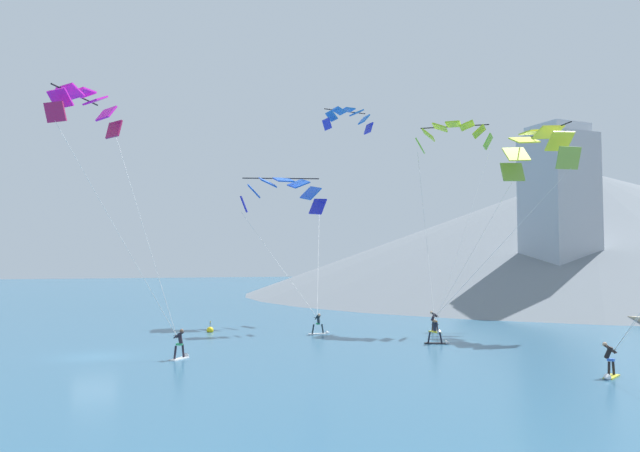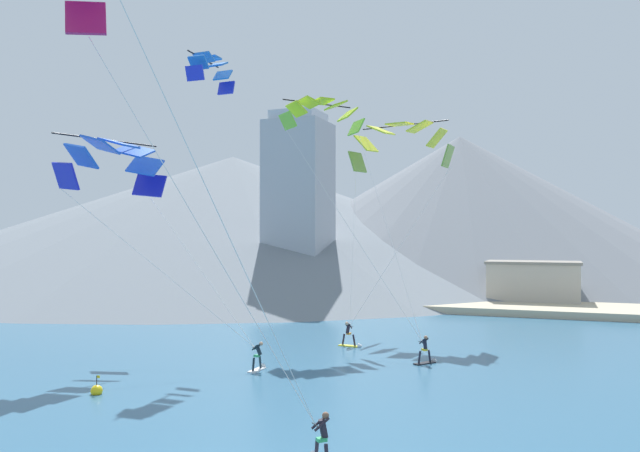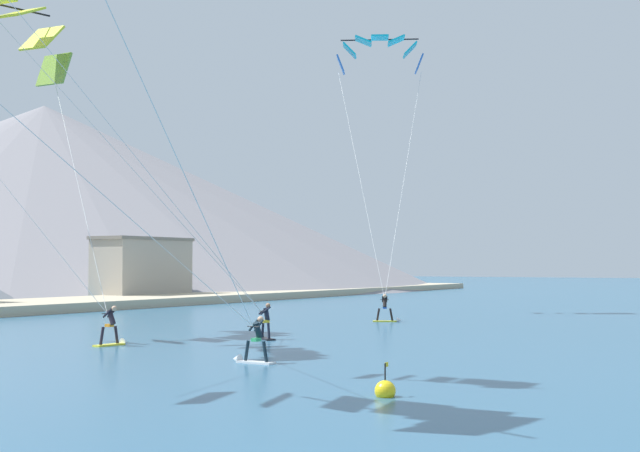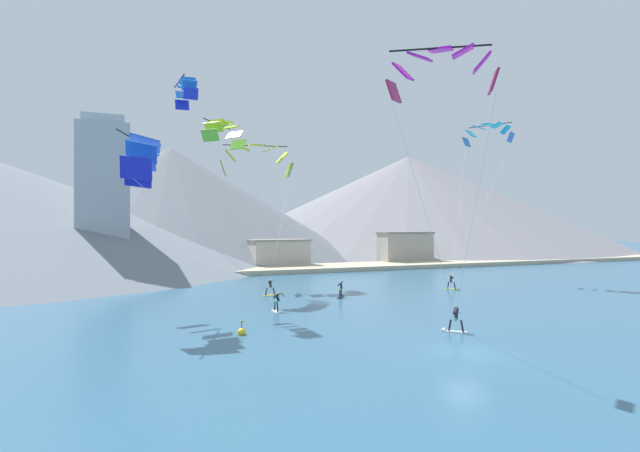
# 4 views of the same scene
# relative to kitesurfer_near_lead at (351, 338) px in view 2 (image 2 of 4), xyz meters

# --- Properties ---
(kitesurfer_near_lead) EXTENTS (1.77, 0.71, 1.80)m
(kitesurfer_near_lead) POSITION_rel_kitesurfer_near_lead_xyz_m (0.00, 0.00, 0.00)
(kitesurfer_near_lead) COLOR yellow
(kitesurfer_near_lead) RESTS_ON ground
(kitesurfer_near_trail) EXTENTS (1.52, 1.51, 1.83)m
(kitesurfer_near_trail) POSITION_rel_kitesurfer_near_lead_xyz_m (5.85, -21.33, 0.01)
(kitesurfer_near_trail) COLOR white
(kitesurfer_near_trail) RESTS_ON ground
(kitesurfer_mid_center) EXTENTS (0.64, 1.75, 1.72)m
(kitesurfer_mid_center) POSITION_rel_kitesurfer_near_lead_xyz_m (-2.53, -8.95, -0.06)
(kitesurfer_mid_center) COLOR white
(kitesurfer_mid_center) RESTS_ON ground
(kitesurfer_far_left) EXTENTS (1.34, 1.65, 1.76)m
(kitesurfer_far_left) POSITION_rel_kitesurfer_near_lead_xyz_m (5.98, -3.76, -0.05)
(kitesurfer_far_left) COLOR black
(kitesurfer_far_left) RESTS_ON ground
(parafoil_kite_near_lead) EXTENTS (8.86, 11.30, 15.62)m
(parafoil_kite_near_lead) POSITION_rel_kitesurfer_near_lead_xyz_m (1.14, 9.72, 14.92)
(parafoil_kite_near_lead) COLOR #7DA63C
(parafoil_kite_mid_center) EXTENTS (12.18, 8.52, 12.50)m
(parafoil_kite_mid_center) POSITION_rel_kitesurfer_near_lead_xyz_m (-12.99, -8.41, 11.79)
(parafoil_kite_mid_center) COLOR #1B20B8
(parafoil_kite_far_left) EXTENTS (12.42, 11.60, 16.93)m
(parafoil_kite_far_left) POSITION_rel_kitesurfer_near_lead_xyz_m (-3.82, 4.65, 16.66)
(parafoil_kite_far_left) COLOR #75C831
(parafoil_kite_distant_high_outer) EXTENTS (1.46, 4.81, 2.14)m
(parafoil_kite_distant_high_outer) POSITION_rel_kitesurfer_near_lead_xyz_m (-9.06, -3.40, 18.58)
(parafoil_kite_distant_high_outer) COLOR #202BC7
(race_marker_buoy) EXTENTS (0.56, 0.56, 1.02)m
(race_marker_buoy) POSITION_rel_kitesurfer_near_lead_xyz_m (-7.37, -16.58, -0.41)
(race_marker_buoy) COLOR yellow
(race_marker_buoy) RESTS_ON ground
(shoreline_strip) EXTENTS (180.00, 10.00, 0.70)m
(shoreline_strip) POSITION_rel_kitesurfer_near_lead_xyz_m (2.99, 25.22, -0.22)
(shoreline_strip) COLOR #BCAD8E
(shoreline_strip) RESTS_ON ground
(shore_building_promenade_mid) EXTENTS (9.68, 5.69, 4.89)m
(shore_building_promenade_mid) POSITION_rel_kitesurfer_near_lead_xyz_m (10.77, 30.21, 1.89)
(shore_building_promenade_mid) COLOR #B7AD9E
(shore_building_promenade_mid) RESTS_ON ground
(shore_building_quay_east) EXTENTS (5.81, 6.53, 5.72)m
(shore_building_quay_east) POSITION_rel_kitesurfer_near_lead_xyz_m (-21.84, 27.59, 2.31)
(shore_building_quay_east) COLOR silver
(shore_building_quay_east) RESTS_ON ground
(highrise_tower) EXTENTS (7.00, 7.00, 22.57)m
(highrise_tower) POSITION_rel_kitesurfer_near_lead_xyz_m (-15.99, 28.67, 10.51)
(highrise_tower) COLOR #A8ADB7
(highrise_tower) RESTS_ON ground
(mountain_peak_west_ridge) EXTENTS (83.98, 83.98, 24.63)m
(mountain_peak_west_ridge) POSITION_rel_kitesurfer_near_lead_xyz_m (-2.23, 66.76, 11.75)
(mountain_peak_west_ridge) COLOR slate
(mountain_peak_west_ridge) RESTS_ON ground
(mountain_peak_east_shoulder) EXTENTS (124.75, 124.75, 22.40)m
(mountain_peak_east_shoulder) POSITION_rel_kitesurfer_near_lead_xyz_m (-43.18, 61.50, 10.63)
(mountain_peak_east_shoulder) COLOR slate
(mountain_peak_east_shoulder) RESTS_ON ground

